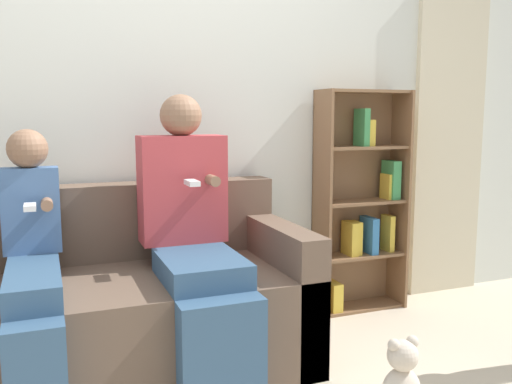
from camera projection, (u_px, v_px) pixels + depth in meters
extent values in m
cube|color=silver|center=(152.00, 107.00, 2.98)|extent=(10.00, 0.06, 2.55)
cube|color=beige|center=(448.00, 144.00, 3.71)|extent=(0.55, 0.04, 2.07)
cube|color=brown|center=(103.00, 335.00, 2.45)|extent=(1.95, 0.69, 0.48)
cube|color=brown|center=(93.00, 268.00, 2.82)|extent=(1.95, 0.18, 0.87)
cube|color=brown|center=(285.00, 291.00, 2.76)|extent=(0.15, 0.69, 0.67)
cube|color=#335170|center=(222.00, 356.00, 2.24)|extent=(0.36, 0.12, 0.48)
cube|color=#335170|center=(201.00, 268.00, 2.47)|extent=(0.36, 0.48, 0.11)
cube|color=#B73D42|center=(182.00, 189.00, 2.73)|extent=(0.42, 0.19, 0.54)
sphere|color=#8C664C|center=(181.00, 115.00, 2.68)|extent=(0.21, 0.21, 0.21)
cylinder|color=#8C664C|center=(213.00, 181.00, 2.63)|extent=(0.05, 0.10, 0.05)
cube|color=white|center=(192.00, 183.00, 2.54)|extent=(0.05, 0.12, 0.02)
cube|color=#335170|center=(33.00, 283.00, 2.25)|extent=(0.22, 0.55, 0.11)
cube|color=#476B9E|center=(31.00, 210.00, 2.52)|extent=(0.25, 0.11, 0.40)
sphere|color=#8C664C|center=(27.00, 149.00, 2.48)|extent=(0.18, 0.18, 0.18)
cylinder|color=#8C664C|center=(47.00, 204.00, 2.44)|extent=(0.05, 0.10, 0.05)
cube|color=white|center=(30.00, 207.00, 2.37)|extent=(0.05, 0.12, 0.02)
cube|color=brown|center=(322.00, 205.00, 3.28)|extent=(0.02, 0.23, 1.38)
cube|color=brown|center=(399.00, 199.00, 3.49)|extent=(0.02, 0.23, 1.38)
cube|color=brown|center=(353.00, 200.00, 3.48)|extent=(0.58, 0.02, 1.38)
cube|color=brown|center=(359.00, 306.00, 3.48)|extent=(0.54, 0.19, 0.02)
cube|color=brown|center=(360.00, 255.00, 3.43)|extent=(0.54, 0.19, 0.02)
cube|color=brown|center=(361.00, 202.00, 3.39)|extent=(0.54, 0.19, 0.02)
cube|color=brown|center=(363.00, 147.00, 3.34)|extent=(0.54, 0.19, 0.02)
cube|color=brown|center=(365.00, 91.00, 3.29)|extent=(0.54, 0.19, 0.02)
cube|color=#429956|center=(391.00, 180.00, 3.45)|extent=(0.06, 0.14, 0.24)
cube|color=gold|center=(332.00, 295.00, 3.40)|extent=(0.07, 0.16, 0.18)
cube|color=teal|center=(369.00, 235.00, 3.44)|extent=(0.05, 0.15, 0.23)
cube|color=#429956|center=(362.00, 127.00, 3.32)|extent=(0.04, 0.13, 0.23)
cube|color=gold|center=(367.00, 133.00, 3.34)|extent=(0.05, 0.11, 0.16)
cube|color=gold|center=(350.00, 238.00, 3.39)|extent=(0.05, 0.13, 0.21)
cube|color=gold|center=(356.00, 238.00, 3.40)|extent=(0.04, 0.11, 0.21)
cube|color=gold|center=(388.00, 233.00, 3.49)|extent=(0.04, 0.11, 0.23)
cube|color=gold|center=(387.00, 186.00, 3.44)|extent=(0.03, 0.11, 0.16)
sphere|color=beige|center=(403.00, 355.00, 2.19)|extent=(0.13, 0.13, 0.13)
sphere|color=beige|center=(394.00, 345.00, 2.17)|extent=(0.05, 0.05, 0.05)
sphere|color=beige|center=(412.00, 342.00, 2.20)|extent=(0.05, 0.05, 0.05)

